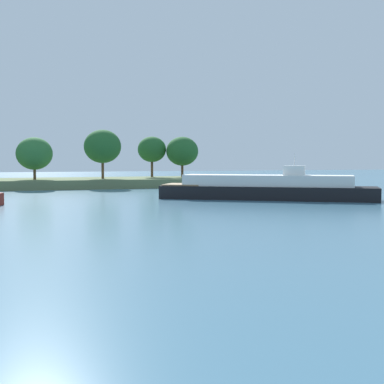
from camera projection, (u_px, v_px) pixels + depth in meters
The scene contains 2 objects.
treeline_island at pixel (56, 169), 89.07m from camera, with size 60.12×15.26×9.60m.
white_riverboat at pixel (267, 188), 63.34m from camera, with size 23.78×17.67×5.35m.
Camera 1 is at (-24.50, -7.69, 4.68)m, focal length 50.71 mm.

